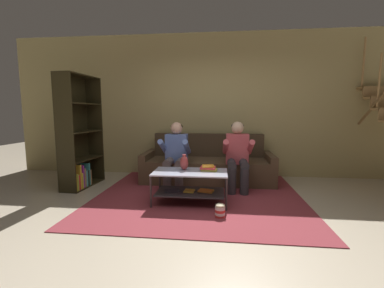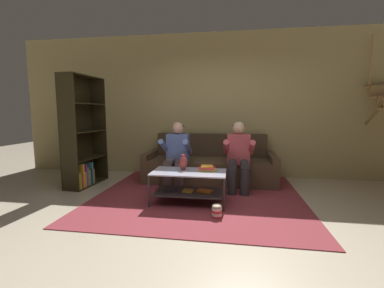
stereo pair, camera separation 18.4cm
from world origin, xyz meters
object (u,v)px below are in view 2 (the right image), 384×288
Objects in this scene: vase at (183,163)px; bookshelf at (81,143)px; coffee_table at (189,182)px; person_seated_left at (177,152)px; person_seated_right at (239,153)px; popcorn_tub at (217,211)px; couch at (210,166)px; book_stack at (207,168)px.

bookshelf is at bearing 164.56° from vase.
vase is (-0.10, 0.09, 0.27)m from coffee_table.
person_seated_left reaches higher than vase.
person_seated_right reaches higher than vase.
person_seated_right reaches higher than person_seated_left.
person_seated_left is 6.41× the size of popcorn_tub.
bookshelf is (-2.25, -0.64, 0.47)m from couch.
couch is 1.78m from popcorn_tub.
vase is at bearing 178.00° from book_stack.
couch is 1.25× the size of bookshelf.
person_seated_left is 0.68m from vase.
vase is at bearing -103.79° from couch.
person_seated_right is at bearing 45.60° from coffee_table.
person_seated_left is 4.59× the size of book_stack.
bookshelf is 2.81m from popcorn_tub.
person_seated_right is 6.50× the size of popcorn_tub.
person_seated_right is at bearing 54.92° from book_stack.
person_seated_left is 1.73m from bookshelf.
person_seated_left reaches higher than coffee_table.
person_seated_right reaches higher than book_stack.
couch is 1.21m from book_stack.
book_stack is at bearing -125.08° from person_seated_right.
popcorn_tub is (0.53, -0.57, -0.49)m from vase.
book_stack is (0.36, -0.01, -0.07)m from vase.
coffee_table is 0.30m from vase.
vase is (-0.29, -1.18, 0.29)m from couch.
bookshelf is at bearing 156.03° from popcorn_tub.
book_stack is at bearing -47.56° from person_seated_left.
person_seated_right is at bearing -45.57° from couch.
book_stack is (0.07, -1.19, 0.22)m from couch.
person_seated_left is 0.99× the size of person_seated_right.
person_seated_right reaches higher than coffee_table.
coffee_table is at bearing -134.40° from person_seated_right.
couch is at bearing 93.30° from book_stack.
couch is at bearing 134.43° from person_seated_right.
person_seated_right reaches higher than popcorn_tub.
bookshelf reaches higher than book_stack.
book_stack is (0.60, -0.65, -0.12)m from person_seated_left.
coffee_table is (0.34, -0.73, -0.32)m from person_seated_left.
bookshelf is (-2.32, 0.55, 0.26)m from book_stack.
person_seated_left is 1.53m from popcorn_tub.
bookshelf is 10.95× the size of popcorn_tub.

